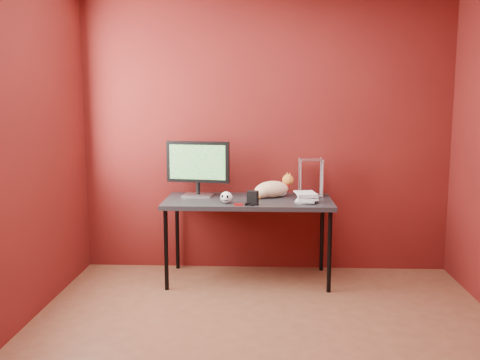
{
  "coord_description": "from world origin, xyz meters",
  "views": [
    {
      "loc": [
        -0.02,
        -3.36,
        1.63
      ],
      "look_at": [
        -0.22,
        1.15,
        0.96
      ],
      "focal_mm": 40.0,
      "sensor_mm": 36.0,
      "label": 1
    }
  ],
  "objects_px": {
    "desk": "(248,205)",
    "monitor": "(198,166)",
    "cat": "(272,189)",
    "speaker": "(253,198)",
    "skull_mug": "(226,197)",
    "book_stack": "(298,148)"
  },
  "relations": [
    {
      "from": "cat",
      "to": "skull_mug",
      "type": "height_order",
      "value": "cat"
    },
    {
      "from": "skull_mug",
      "to": "book_stack",
      "type": "xyz_separation_m",
      "value": [
        0.62,
        0.12,
        0.42
      ]
    },
    {
      "from": "speaker",
      "to": "book_stack",
      "type": "xyz_separation_m",
      "value": [
        0.39,
        0.19,
        0.41
      ]
    },
    {
      "from": "cat",
      "to": "book_stack",
      "type": "xyz_separation_m",
      "value": [
        0.22,
        -0.18,
        0.39
      ]
    },
    {
      "from": "desk",
      "to": "book_stack",
      "type": "relative_size",
      "value": 1.6
    },
    {
      "from": "monitor",
      "to": "speaker",
      "type": "height_order",
      "value": "monitor"
    },
    {
      "from": "speaker",
      "to": "skull_mug",
      "type": "bearing_deg",
      "value": 178.23
    },
    {
      "from": "desk",
      "to": "monitor",
      "type": "xyz_separation_m",
      "value": [
        -0.47,
        0.13,
        0.34
      ]
    },
    {
      "from": "monitor",
      "to": "cat",
      "type": "relative_size",
      "value": 1.44
    },
    {
      "from": "monitor",
      "to": "skull_mug",
      "type": "relative_size",
      "value": 5.48
    },
    {
      "from": "desk",
      "to": "skull_mug",
      "type": "distance_m",
      "value": 0.29
    },
    {
      "from": "monitor",
      "to": "book_stack",
      "type": "relative_size",
      "value": 0.63
    },
    {
      "from": "desk",
      "to": "skull_mug",
      "type": "bearing_deg",
      "value": -133.26
    },
    {
      "from": "cat",
      "to": "speaker",
      "type": "distance_m",
      "value": 0.41
    },
    {
      "from": "desk",
      "to": "speaker",
      "type": "bearing_deg",
      "value": -80.26
    },
    {
      "from": "speaker",
      "to": "book_stack",
      "type": "height_order",
      "value": "book_stack"
    },
    {
      "from": "monitor",
      "to": "book_stack",
      "type": "height_order",
      "value": "book_stack"
    },
    {
      "from": "monitor",
      "to": "speaker",
      "type": "bearing_deg",
      "value": -28.24
    },
    {
      "from": "cat",
      "to": "skull_mug",
      "type": "relative_size",
      "value": 3.82
    },
    {
      "from": "monitor",
      "to": "book_stack",
      "type": "bearing_deg",
      "value": -3.88
    },
    {
      "from": "monitor",
      "to": "cat",
      "type": "xyz_separation_m",
      "value": [
        0.69,
        -0.02,
        -0.21
      ]
    },
    {
      "from": "desk",
      "to": "cat",
      "type": "height_order",
      "value": "cat"
    }
  ]
}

